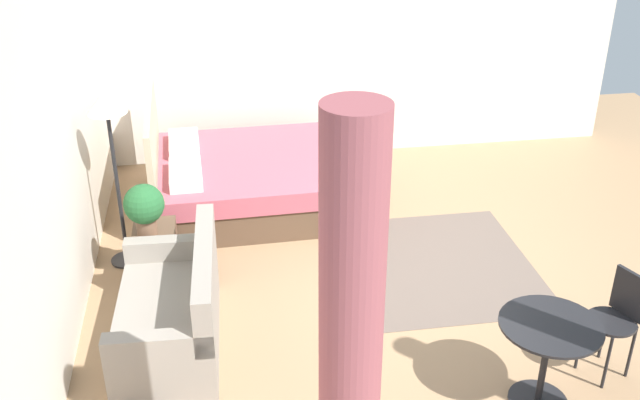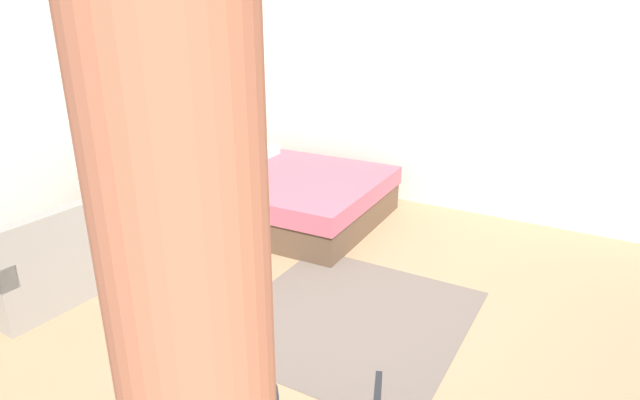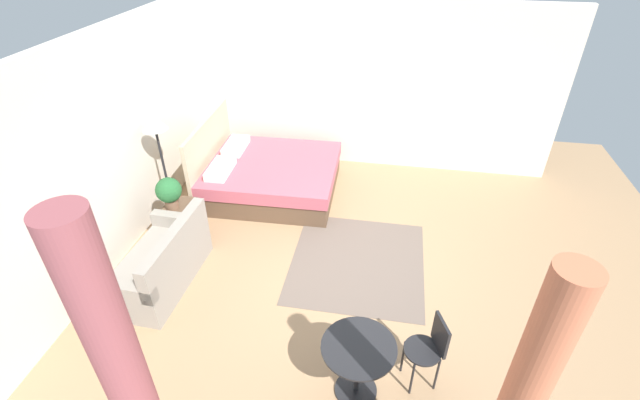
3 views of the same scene
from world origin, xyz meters
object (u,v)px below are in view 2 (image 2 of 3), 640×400
nightstand (140,219)px  couch (67,258)px  potted_plant (122,173)px  bed (283,193)px  floor_lamp (130,101)px

nightstand → couch: bearing=-169.8°
potted_plant → couch: bearing=-165.7°
bed → nightstand: (-1.34, 0.92, -0.04)m
bed → couch: size_ratio=1.45×
nightstand → floor_lamp: size_ratio=0.30×
nightstand → floor_lamp: 1.25m
couch → floor_lamp: size_ratio=0.88×
nightstand → potted_plant: (-0.10, 0.05, 0.53)m
bed → potted_plant: size_ratio=4.60×
bed → potted_plant: bearing=146.0°
couch → potted_plant: potted_plant is taller
potted_plant → floor_lamp: bearing=31.2°
couch → nightstand: 1.01m
bed → couch: bearing=162.4°
bed → couch: bed is taller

